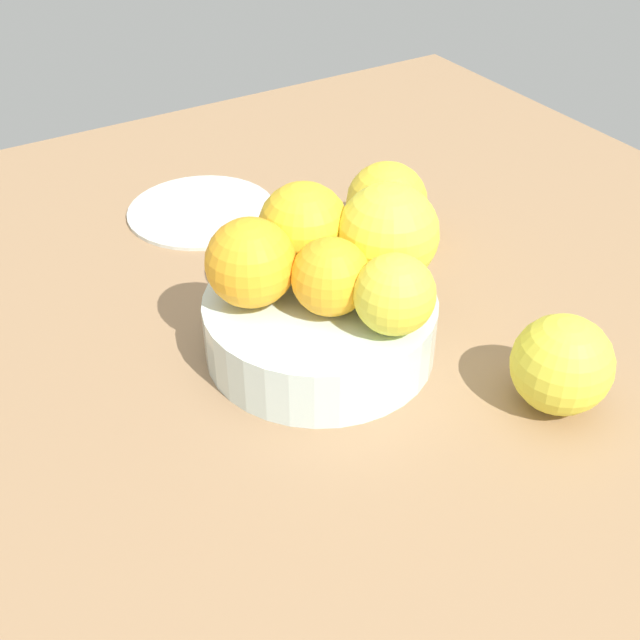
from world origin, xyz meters
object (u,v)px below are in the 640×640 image
Objects in this scene: orange_loose_1 at (387,202)px; side_plate at (201,209)px; orange_in_bowl_3 at (391,236)px; fruit_bowl at (320,326)px; orange_in_bowl_1 at (331,277)px; orange_in_bowl_2 at (250,263)px; orange_in_bowl_0 at (395,294)px; orange_loose_0 at (562,364)px; orange_in_bowl_4 at (304,227)px.

orange_loose_1 is 0.51× the size of side_plate.
side_plate is at bearing 10.81° from orange_in_bowl_3.
side_plate is (27.32, -1.33, -2.11)cm from fruit_bowl.
orange_in_bowl_1 is 0.87× the size of orange_in_bowl_2.
orange_in_bowl_3 is 29.69cm from side_plate.
orange_in_bowl_0 is 22.93cm from orange_loose_1.
orange_in_bowl_0 is 0.75× the size of orange_in_bowl_3.
fruit_bowl is at bearing 2.01° from orange_in_bowl_1.
orange_loose_0 is at bearing -136.70° from orange_in_bowl_2.
orange_in_bowl_3 is at bearing -136.62° from orange_in_bowl_4.
orange_in_bowl_1 is 21.29cm from orange_loose_1.
fruit_bowl is at bearing 177.20° from side_plate.
orange_in_bowl_2 reaches higher than orange_loose_1.
orange_in_bowl_0 reaches higher than side_plate.
orange_loose_0 is (-20.54, -10.96, -5.22)cm from orange_in_bowl_4.
fruit_bowl is at bearing 163.97° from orange_in_bowl_4.
fruit_bowl is 9.13cm from orange_in_bowl_0.
orange_in_bowl_1 reaches higher than side_plate.
orange_in_bowl_3 is (1.19, -6.57, 1.08)cm from orange_in_bowl_1.
orange_in_bowl_2 is (2.79, 4.81, 6.45)cm from fruit_bowl.
side_plate is at bearing -2.53° from orange_in_bowl_1.
orange_in_bowl_3 reaches higher than orange_in_bowl_0.
orange_loose_1 is (14.02, -15.43, -4.30)cm from orange_in_bowl_1.
orange_in_bowl_4 is at bearing -179.70° from side_plate.
orange_in_bowl_2 is 22.97cm from orange_loose_1.
orange_in_bowl_0 is 5.44cm from orange_in_bowl_1.
orange_loose_1 reaches higher than side_plate.
fruit_bowl is 3.04× the size of orange_in_bowl_0.
orange_in_bowl_2 is (9.05, 7.70, 0.47)cm from orange_in_bowl_0.
orange_in_bowl_3 reaches higher than orange_in_bowl_2.
orange_in_bowl_4 reaches higher than side_plate.
orange_loose_0 is 28.06cm from orange_loose_1.
orange_in_bowl_1 is 19.11cm from orange_loose_0.
orange_loose_0 is at bearing -151.92° from orange_in_bowl_4.
orange_in_bowl_3 reaches higher than orange_loose_0.
orange_in_bowl_1 is 30.06cm from side_plate.
orange_in_bowl_1 is 0.77× the size of orange_loose_1.
orange_in_bowl_3 is 16.50cm from orange_loose_1.
orange_in_bowl_1 is 6.58cm from orange_in_bowl_2.
orange_in_bowl_2 is at bearing 165.94° from side_plate.
orange_in_bowl_2 reaches higher than orange_in_bowl_0.
fruit_bowl is 2.66× the size of orange_in_bowl_2.
orange_in_bowl_1 is (4.64, 2.83, -0.03)cm from orange_in_bowl_0.
side_plate is at bearing 43.50° from orange_loose_1.
orange_in_bowl_0 is (-6.26, -2.89, 5.98)cm from fruit_bowl.
orange_in_bowl_1 reaches higher than orange_loose_1.
orange_in_bowl_2 reaches higher than orange_in_bowl_1.
side_plate is (27.75, 5.30, -9.15)cm from orange_in_bowl_3.
orange_in_bowl_4 is at bearing -16.03° from fruit_bowl.
orange_in_bowl_1 is at bearing 177.47° from side_plate.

